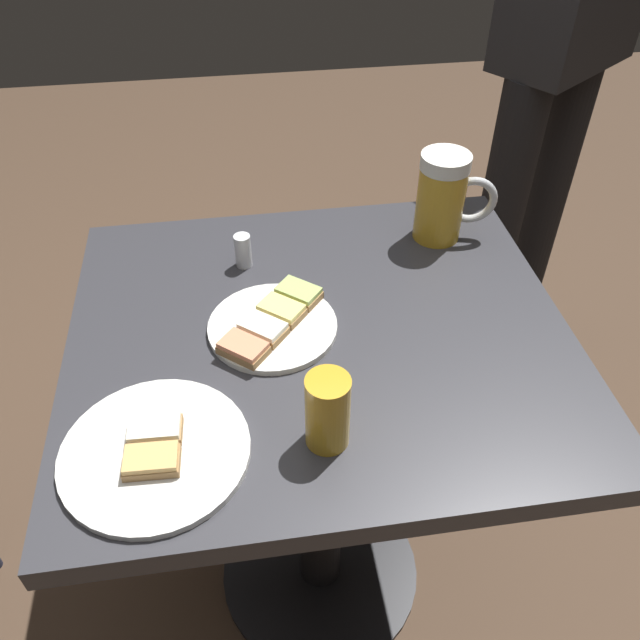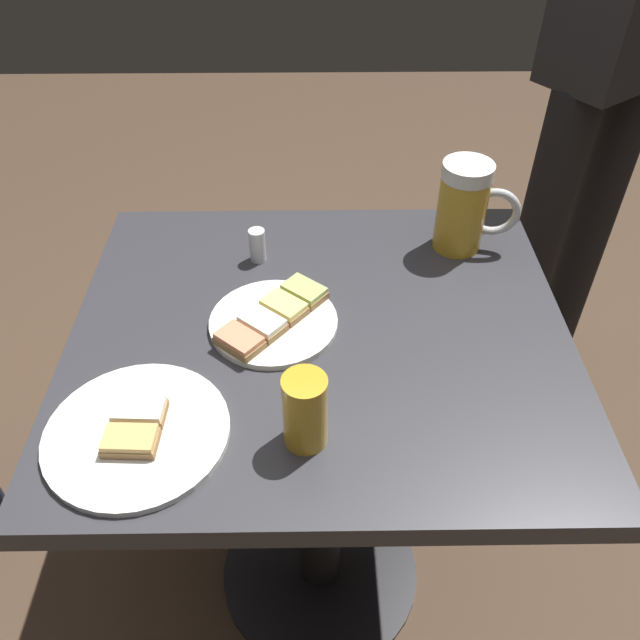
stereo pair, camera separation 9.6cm
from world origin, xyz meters
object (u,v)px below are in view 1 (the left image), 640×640
at_px(plate_near, 272,324).
at_px(salt_shaker, 243,251).
at_px(patron_standing, 570,18).
at_px(plate_far, 155,451).
at_px(beer_glass_small, 328,411).
at_px(beer_mug, 444,197).

distance_m(plate_near, salt_shaker, 0.17).
distance_m(plate_near, patron_standing, 0.97).
height_order(plate_far, salt_shaker, salt_shaker).
xyz_separation_m(plate_far, beer_glass_small, (-0.01, -0.22, 0.05)).
height_order(plate_near, beer_glass_small, beer_glass_small).
relative_size(plate_near, beer_glass_small, 1.80).
height_order(plate_near, salt_shaker, salt_shaker).
xyz_separation_m(salt_shaker, patron_standing, (0.46, -0.74, 0.20)).
distance_m(plate_far, beer_mug, 0.64).
relative_size(beer_glass_small, patron_standing, 0.06).
relative_size(plate_far, beer_mug, 1.49).
distance_m(beer_mug, beer_glass_small, 0.50).
bearing_deg(beer_mug, plate_far, 130.38).
xyz_separation_m(plate_far, beer_mug, (0.41, -0.48, 0.07)).
xyz_separation_m(plate_near, beer_mug, (0.20, -0.32, 0.07)).
height_order(plate_far, patron_standing, patron_standing).
bearing_deg(beer_mug, plate_near, 122.56).
bearing_deg(beer_glass_small, patron_standing, -37.69).
xyz_separation_m(plate_near, patron_standing, (0.63, -0.70, 0.22)).
distance_m(salt_shaker, patron_standing, 0.89).
bearing_deg(patron_standing, plate_near, 6.84).
bearing_deg(salt_shaker, beer_mug, -84.22).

